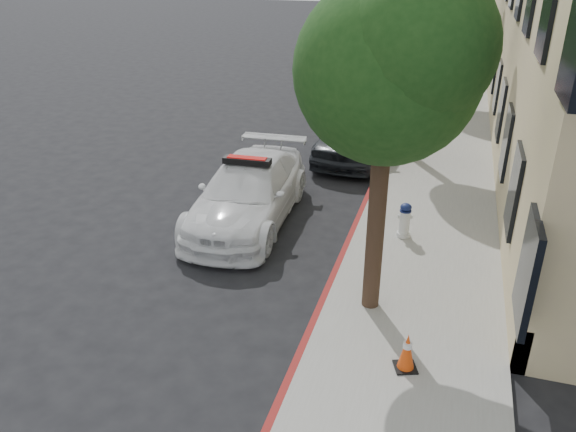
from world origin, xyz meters
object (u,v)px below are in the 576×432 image
at_px(parked_car_far, 395,77).
at_px(police_car, 248,192).
at_px(fire_hydrant, 405,220).
at_px(parked_car_mid, 359,130).
at_px(traffic_cone, 407,351).

bearing_deg(parked_car_far, police_car, -96.02).
bearing_deg(parked_car_far, fire_hydrant, -81.54).
distance_m(parked_car_mid, fire_hydrant, 5.71).
bearing_deg(traffic_cone, parked_car_mid, 104.40).
distance_m(police_car, parked_car_mid, 5.55).
bearing_deg(police_car, parked_car_mid, 69.87).
height_order(police_car, fire_hydrant, police_car).
xyz_separation_m(fire_hydrant, traffic_cone, (0.51, -4.32, -0.07)).
distance_m(fire_hydrant, traffic_cone, 4.35).
distance_m(police_car, fire_hydrant, 3.64).
height_order(parked_car_mid, parked_car_far, parked_car_mid).
height_order(police_car, parked_car_far, police_car).
bearing_deg(parked_car_mid, parked_car_far, 94.25).
relative_size(police_car, fire_hydrant, 6.45).
relative_size(parked_car_mid, parked_car_far, 1.20).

